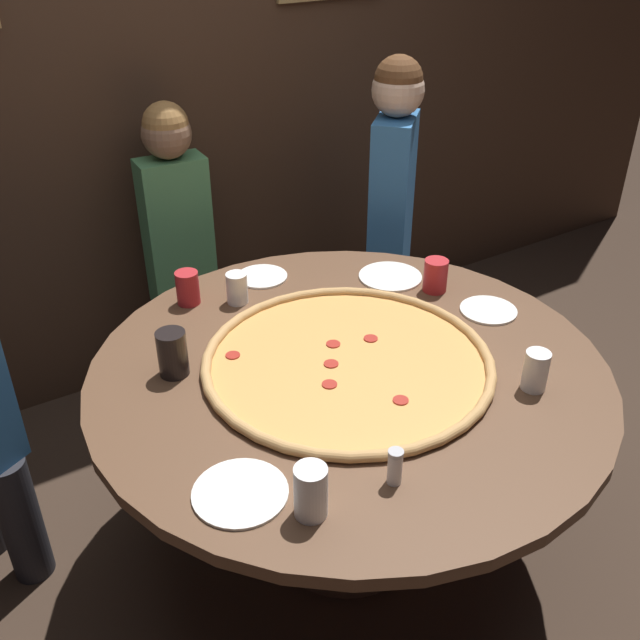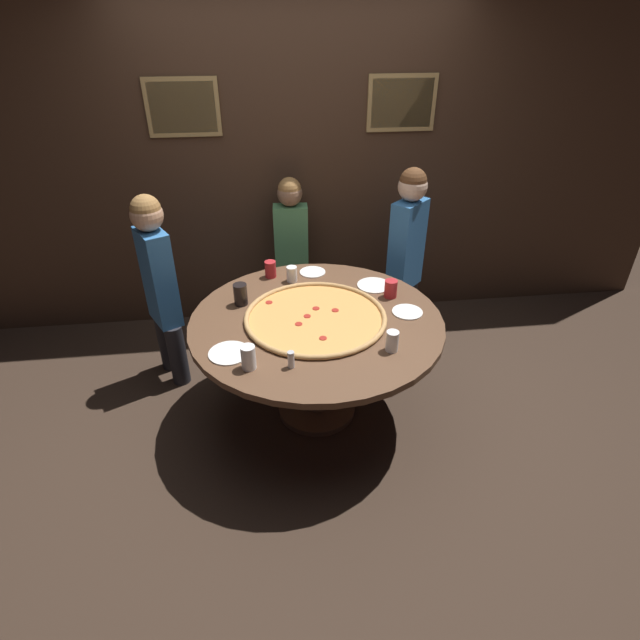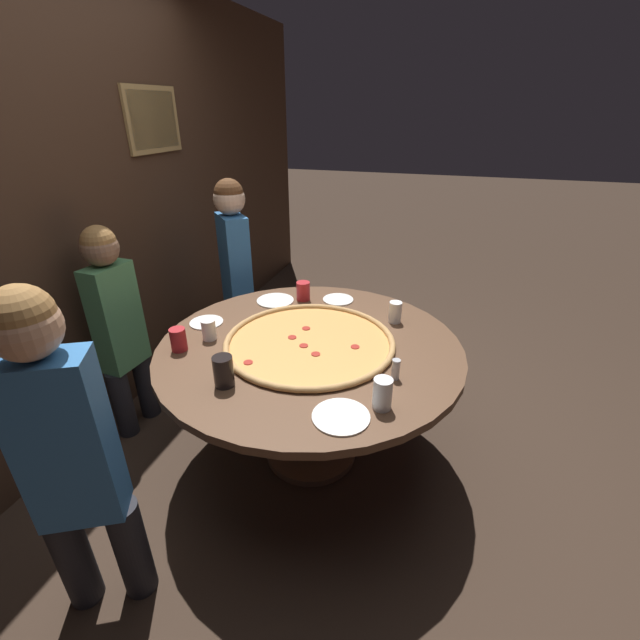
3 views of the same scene
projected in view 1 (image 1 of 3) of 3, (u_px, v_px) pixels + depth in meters
name	position (u px, v px, depth m)	size (l,w,h in m)	color
ground_plane	(345.00, 536.00, 2.51)	(24.00, 24.00, 0.00)	#38281E
back_wall	(156.00, 80.00, 2.83)	(6.40, 0.08, 2.60)	#3D281C
dining_table	(348.00, 400.00, 2.20)	(1.55, 1.55, 0.74)	brown
giant_pizza	(348.00, 361.00, 2.12)	(0.87, 0.87, 0.03)	#E0994C
drink_cup_near_right	(536.00, 371.00, 2.00)	(0.07, 0.07, 0.12)	white
drink_cup_by_shaker	(172.00, 353.00, 2.05)	(0.09, 0.09, 0.14)	black
drink_cup_centre_back	(237.00, 288.00, 2.42)	(0.07, 0.07, 0.11)	white
drink_cup_far_right	(311.00, 492.00, 1.59)	(0.08, 0.08, 0.13)	white
drink_cup_beside_pizza	(188.00, 288.00, 2.41)	(0.08, 0.08, 0.12)	#B22328
drink_cup_near_left	(435.00, 275.00, 2.49)	(0.08, 0.08, 0.12)	#B22328
white_plate_near_front	(488.00, 310.00, 2.39)	(0.19, 0.19, 0.01)	white
white_plate_right_side	(262.00, 276.00, 2.60)	(0.18, 0.18, 0.01)	white
white_plate_left_side	(240.00, 493.00, 1.67)	(0.23, 0.23, 0.01)	white
white_plate_beside_cup	(390.00, 277.00, 2.60)	(0.23, 0.23, 0.01)	white
condiment_shaker	(395.00, 466.00, 1.68)	(0.04, 0.04, 0.10)	silver
diner_side_right	(178.00, 238.00, 2.92)	(0.32, 0.19, 1.28)	#232328
diner_far_left	(392.00, 203.00, 3.05)	(0.34, 0.34, 1.41)	#232328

